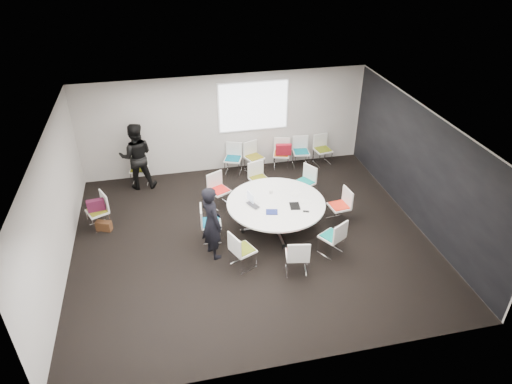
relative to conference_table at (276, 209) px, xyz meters
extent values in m
cube|color=black|center=(-0.65, -0.29, -0.57)|extent=(8.00, 7.00, 0.04)
cube|color=white|center=(-0.65, -0.29, 2.27)|extent=(8.00, 7.00, 0.04)
cube|color=#B2ADA8|center=(-0.65, 3.23, 0.85)|extent=(8.00, 0.04, 2.80)
cube|color=#B2ADA8|center=(-0.65, -3.81, 0.85)|extent=(8.00, 0.04, 2.80)
cube|color=#B2ADA8|center=(-4.67, -0.29, 0.85)|extent=(0.04, 7.00, 2.80)
cube|color=#B2ADA8|center=(3.37, -0.29, 0.85)|extent=(0.04, 7.00, 2.80)
cube|color=black|center=(3.34, -0.29, 0.85)|extent=(0.01, 6.94, 2.74)
cube|color=silver|center=(0.00, 0.00, -0.51)|extent=(0.90, 0.90, 0.08)
cylinder|color=silver|center=(0.00, 0.00, -0.18)|extent=(0.10, 0.10, 0.65)
cylinder|color=white|center=(0.00, 0.00, 0.16)|extent=(2.28, 2.28, 0.04)
cube|color=white|center=(0.15, 3.17, 1.30)|extent=(1.90, 0.03, 1.35)
cube|color=silver|center=(1.54, -0.07, -0.34)|extent=(0.47, 0.47, 0.42)
cube|color=white|center=(1.54, -0.07, -0.11)|extent=(0.49, 0.51, 0.04)
cube|color=red|center=(1.54, -0.07, -0.08)|extent=(0.43, 0.44, 0.03)
cube|color=white|center=(1.75, -0.05, 0.12)|extent=(0.09, 0.46, 0.42)
cube|color=silver|center=(1.06, 1.16, -0.34)|extent=(0.57, 0.57, 0.42)
cube|color=white|center=(1.06, 1.16, -0.11)|extent=(0.61, 0.62, 0.04)
cube|color=#087570|center=(1.06, 1.16, -0.08)|extent=(0.53, 0.54, 0.03)
cube|color=white|center=(1.25, 1.26, 0.12)|extent=(0.26, 0.42, 0.42)
cube|color=silver|center=(-0.04, 1.58, -0.34)|extent=(0.52, 0.52, 0.42)
cube|color=white|center=(-0.04, 1.58, -0.11)|extent=(0.56, 0.55, 0.04)
cube|color=#696914|center=(-0.04, 1.58, -0.08)|extent=(0.49, 0.47, 0.03)
cube|color=white|center=(-0.09, 1.78, 0.12)|extent=(0.45, 0.16, 0.42)
cube|color=silver|center=(-1.14, 1.25, -0.34)|extent=(0.57, 0.57, 0.42)
cube|color=white|center=(-1.14, 1.25, -0.11)|extent=(0.61, 0.60, 0.04)
cube|color=red|center=(-1.14, 1.25, -0.08)|extent=(0.53, 0.52, 0.03)
cube|color=white|center=(-1.24, 1.43, 0.12)|extent=(0.43, 0.24, 0.42)
cube|color=silver|center=(-1.54, -0.10, -0.34)|extent=(0.46, 0.46, 0.42)
cube|color=white|center=(-1.54, -0.10, -0.11)|extent=(0.48, 0.50, 0.04)
cube|color=#085D83|center=(-1.54, -0.10, -0.08)|extent=(0.42, 0.43, 0.03)
cube|color=white|center=(-1.74, -0.08, 0.12)|extent=(0.08, 0.46, 0.42)
cube|color=silver|center=(-1.01, -1.19, -0.34)|extent=(0.55, 0.55, 0.42)
cube|color=white|center=(-1.01, -1.19, -0.11)|extent=(0.59, 0.60, 0.04)
cube|color=#626F17|center=(-1.01, -1.19, -0.08)|extent=(0.51, 0.52, 0.03)
cube|color=white|center=(-1.21, -1.27, 0.12)|extent=(0.22, 0.43, 0.42)
cube|color=silver|center=(0.04, -1.60, -0.34)|extent=(0.49, 0.49, 0.42)
cube|color=white|center=(0.04, -1.60, -0.11)|extent=(0.54, 0.52, 0.04)
cube|color=red|center=(0.04, -1.60, -0.08)|extent=(0.47, 0.45, 0.03)
cube|color=white|center=(0.00, -1.80, 0.12)|extent=(0.46, 0.12, 0.42)
cube|color=silver|center=(0.96, -1.16, -0.34)|extent=(0.57, 0.57, 0.42)
cube|color=white|center=(0.96, -1.16, -0.11)|extent=(0.62, 0.61, 0.04)
cube|color=#08756C|center=(0.96, -1.16, -0.08)|extent=(0.54, 0.53, 0.03)
cube|color=white|center=(1.06, -1.34, 0.12)|extent=(0.41, 0.26, 0.42)
cube|color=silver|center=(-0.52, 2.86, -0.34)|extent=(0.54, 0.54, 0.42)
cube|color=white|center=(-0.52, 2.86, -0.11)|extent=(0.59, 0.58, 0.04)
cube|color=#095E79|center=(-0.52, 2.86, -0.08)|extent=(0.51, 0.50, 0.03)
cube|color=white|center=(-0.44, 3.06, 0.12)|extent=(0.44, 0.20, 0.42)
cube|color=silver|center=(0.10, 2.83, -0.34)|extent=(0.55, 0.55, 0.42)
cube|color=white|center=(0.10, 2.83, -0.11)|extent=(0.59, 0.58, 0.04)
cube|color=olive|center=(0.10, 2.83, -0.08)|extent=(0.51, 0.50, 0.03)
cube|color=white|center=(0.02, 3.02, 0.12)|extent=(0.44, 0.21, 0.42)
cube|color=silver|center=(0.91, 2.86, -0.34)|extent=(0.53, 0.53, 0.42)
cube|color=white|center=(0.91, 2.86, -0.11)|extent=(0.57, 0.56, 0.04)
cube|color=#CF6511|center=(0.91, 2.86, -0.08)|extent=(0.50, 0.48, 0.03)
cube|color=white|center=(0.97, 3.06, 0.12)|extent=(0.45, 0.17, 0.42)
cube|color=silver|center=(1.51, 2.86, -0.34)|extent=(0.47, 0.47, 0.42)
cube|color=white|center=(1.51, 2.86, -0.11)|extent=(0.51, 0.49, 0.04)
cube|color=#0C7789|center=(1.51, 2.86, -0.08)|extent=(0.44, 0.43, 0.03)
cube|color=white|center=(1.53, 3.07, 0.12)|extent=(0.46, 0.09, 0.42)
cube|color=silver|center=(2.18, 2.86, -0.34)|extent=(0.48, 0.48, 0.42)
cube|color=white|center=(2.18, 2.86, -0.11)|extent=(0.52, 0.51, 0.04)
cube|color=olive|center=(2.18, 2.86, -0.08)|extent=(0.45, 0.44, 0.03)
cube|color=white|center=(2.15, 3.07, 0.12)|extent=(0.46, 0.11, 0.42)
cube|color=silver|center=(-4.09, 0.94, -0.34)|extent=(0.56, 0.56, 0.42)
cube|color=white|center=(-4.09, 0.94, -0.11)|extent=(0.59, 0.60, 0.04)
cube|color=olive|center=(-4.09, 0.94, -0.08)|extent=(0.51, 0.52, 0.03)
cube|color=white|center=(-3.90, 1.03, 0.12)|extent=(0.22, 0.43, 0.42)
cube|color=silver|center=(-3.14, 2.83, -0.34)|extent=(0.49, 0.49, 0.42)
cube|color=white|center=(-3.14, 2.83, -0.11)|extent=(0.53, 0.51, 0.04)
cube|color=olive|center=(-3.14, 2.83, -0.08)|extent=(0.46, 0.44, 0.03)
cube|color=white|center=(-3.10, 3.03, 0.12)|extent=(0.46, 0.12, 0.42)
imported|color=black|center=(-1.58, -0.65, 0.31)|extent=(0.61, 0.73, 1.71)
imported|color=black|center=(-3.14, 2.68, 0.38)|extent=(0.92, 0.72, 1.84)
imported|color=#333338|center=(-0.51, 0.00, 0.20)|extent=(0.37, 0.42, 0.03)
cube|color=silver|center=(-0.58, 0.15, 0.31)|extent=(0.10, 0.29, 0.22)
cube|color=black|center=(0.38, -0.25, 0.19)|extent=(0.26, 0.33, 0.02)
cube|color=navy|center=(-0.20, -0.38, 0.20)|extent=(0.30, 0.25, 0.03)
cube|color=white|center=(0.56, 0.28, 0.19)|extent=(0.37, 0.35, 0.00)
cube|color=white|center=(0.67, -0.11, 0.19)|extent=(0.36, 0.33, 0.00)
cylinder|color=white|center=(-0.03, 0.40, 0.23)|extent=(0.08, 0.08, 0.09)
cube|color=black|center=(0.56, -0.51, 0.19)|extent=(0.16, 0.11, 0.01)
cube|color=#4E142E|center=(-4.09, 0.94, 0.07)|extent=(0.42, 0.20, 0.28)
cube|color=#492B17|center=(-3.99, 0.79, -0.43)|extent=(0.39, 0.28, 0.24)
cube|color=maroon|center=(0.91, 2.65, 0.15)|extent=(0.46, 0.24, 0.36)
camera|label=1|loc=(-2.35, -8.52, 5.93)|focal=32.00mm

